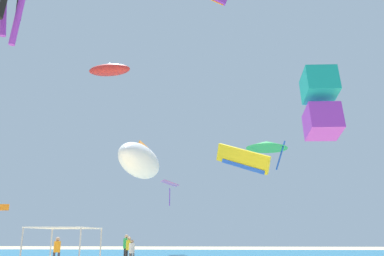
# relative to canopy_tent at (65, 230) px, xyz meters

# --- Properties ---
(ocean_strip) EXTENTS (110.00, 20.76, 0.03)m
(ocean_strip) POSITION_rel_canopy_tent_xyz_m (6.53, 24.48, -2.11)
(ocean_strip) COLOR #1E6B93
(ocean_strip) RESTS_ON ground
(canopy_tent) EXTENTS (2.72, 3.39, 2.24)m
(canopy_tent) POSITION_rel_canopy_tent_xyz_m (0.00, 0.00, 0.00)
(canopy_tent) COLOR #B2B2B7
(canopy_tent) RESTS_ON ground
(person_near_tent) EXTENTS (0.47, 0.42, 1.76)m
(person_near_tent) POSITION_rel_canopy_tent_xyz_m (-2.88, 6.53, -1.10)
(person_near_tent) COLOR #33384C
(person_near_tent) RESTS_ON ground
(person_leftmost) EXTENTS (0.47, 0.42, 1.76)m
(person_leftmost) POSITION_rel_canopy_tent_xyz_m (0.96, 10.53, -1.09)
(person_leftmost) COLOR black
(person_leftmost) RESTS_ON ground
(person_central) EXTENTS (0.40, 0.38, 1.59)m
(person_central) POSITION_rel_canopy_tent_xyz_m (1.79, 7.52, -1.20)
(person_central) COLOR slate
(person_central) RESTS_ON ground
(person_rightmost) EXTENTS (0.46, 0.50, 1.92)m
(person_rightmost) POSITION_rel_canopy_tent_xyz_m (0.45, 11.92, -1.00)
(person_rightmost) COLOR black
(person_rightmost) RESTS_ON ground
(kite_inflatable_red) EXTENTS (4.45, 1.74, 1.61)m
(kite_inflatable_red) POSITION_rel_canopy_tent_xyz_m (-3.24, 17.45, 16.12)
(kite_inflatable_red) COLOR red
(kite_delta_green) EXTENTS (5.99, 5.99, 3.38)m
(kite_delta_green) POSITION_rel_canopy_tent_xyz_m (12.79, 20.39, 8.70)
(kite_delta_green) COLOR green
(kite_diamond_pink) EXTENTS (2.20, 2.24, 2.69)m
(kite_diamond_pink) POSITION_rel_canopy_tent_xyz_m (2.55, 23.09, 5.04)
(kite_diamond_pink) COLOR pink
(kite_box_teal) EXTENTS (1.65, 1.90, 3.72)m
(kite_box_teal) POSITION_rel_canopy_tent_xyz_m (12.82, -0.00, 6.28)
(kite_box_teal) COLOR teal
(kite_inflatable_white) EXTENTS (3.46, 8.31, 3.25)m
(kite_inflatable_white) POSITION_rel_canopy_tent_xyz_m (1.77, 9.52, 5.11)
(kite_inflatable_white) COLOR white
(kite_parafoil_yellow) EXTENTS (4.50, 3.26, 3.20)m
(kite_parafoil_yellow) POSITION_rel_canopy_tent_xyz_m (9.80, 14.15, 6.09)
(kite_parafoil_yellow) COLOR yellow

